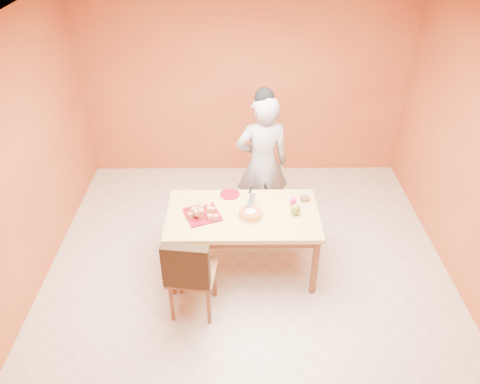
{
  "coord_description": "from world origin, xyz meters",
  "views": [
    {
      "loc": [
        -0.12,
        -3.65,
        3.67
      ],
      "look_at": [
        -0.09,
        0.3,
        1.03
      ],
      "focal_mm": 35.0,
      "sensor_mm": 36.0,
      "label": 1
    }
  ],
  "objects_px": {
    "person": "(262,164)",
    "pastry_platter": "(202,215)",
    "red_dinner_plate": "(230,194)",
    "sponge_cake": "(251,213)",
    "magenta_glass": "(293,202)",
    "checker_tin": "(305,199)",
    "dining_chair": "(192,272)",
    "egg_ornament": "(295,210)",
    "dining_table": "(243,220)"
  },
  "relations": [
    {
      "from": "person",
      "to": "pastry_platter",
      "type": "xyz_separation_m",
      "value": [
        -0.66,
        -0.87,
        -0.1
      ]
    },
    {
      "from": "person",
      "to": "red_dinner_plate",
      "type": "height_order",
      "value": "person"
    },
    {
      "from": "sponge_cake",
      "to": "pastry_platter",
      "type": "bearing_deg",
      "value": 177.11
    },
    {
      "from": "magenta_glass",
      "to": "sponge_cake",
      "type": "bearing_deg",
      "value": -157.55
    },
    {
      "from": "sponge_cake",
      "to": "magenta_glass",
      "type": "xyz_separation_m",
      "value": [
        0.46,
        0.19,
        0.01
      ]
    },
    {
      "from": "person",
      "to": "checker_tin",
      "type": "relative_size",
      "value": 16.65
    },
    {
      "from": "pastry_platter",
      "to": "magenta_glass",
      "type": "bearing_deg",
      "value": 9.72
    },
    {
      "from": "dining_chair",
      "to": "person",
      "type": "height_order",
      "value": "person"
    },
    {
      "from": "pastry_platter",
      "to": "egg_ornament",
      "type": "distance_m",
      "value": 0.97
    },
    {
      "from": "red_dinner_plate",
      "to": "magenta_glass",
      "type": "height_order",
      "value": "magenta_glass"
    },
    {
      "from": "dining_chair",
      "to": "checker_tin",
      "type": "bearing_deg",
      "value": 43.04
    },
    {
      "from": "dining_table",
      "to": "person",
      "type": "distance_m",
      "value": 0.9
    },
    {
      "from": "dining_chair",
      "to": "sponge_cake",
      "type": "height_order",
      "value": "dining_chair"
    },
    {
      "from": "person",
      "to": "magenta_glass",
      "type": "height_order",
      "value": "person"
    },
    {
      "from": "dining_chair",
      "to": "person",
      "type": "bearing_deg",
      "value": 69.89
    },
    {
      "from": "magenta_glass",
      "to": "checker_tin",
      "type": "relative_size",
      "value": 0.88
    },
    {
      "from": "dining_chair",
      "to": "pastry_platter",
      "type": "bearing_deg",
      "value": 89.29
    },
    {
      "from": "dining_chair",
      "to": "sponge_cake",
      "type": "relative_size",
      "value": 4.0
    },
    {
      "from": "red_dinner_plate",
      "to": "sponge_cake",
      "type": "height_order",
      "value": "sponge_cake"
    },
    {
      "from": "dining_table",
      "to": "dining_chair",
      "type": "height_order",
      "value": "dining_chair"
    },
    {
      "from": "dining_chair",
      "to": "sponge_cake",
      "type": "xyz_separation_m",
      "value": [
        0.58,
        0.56,
        0.28
      ]
    },
    {
      "from": "dining_table",
      "to": "sponge_cake",
      "type": "distance_m",
      "value": 0.17
    },
    {
      "from": "dining_table",
      "to": "pastry_platter",
      "type": "distance_m",
      "value": 0.43
    },
    {
      "from": "dining_chair",
      "to": "magenta_glass",
      "type": "relative_size",
      "value": 10.83
    },
    {
      "from": "dining_table",
      "to": "egg_ornament",
      "type": "distance_m",
      "value": 0.57
    },
    {
      "from": "magenta_glass",
      "to": "red_dinner_plate",
      "type": "bearing_deg",
      "value": 162.17
    },
    {
      "from": "checker_tin",
      "to": "red_dinner_plate",
      "type": "bearing_deg",
      "value": 172.5
    },
    {
      "from": "pastry_platter",
      "to": "magenta_glass",
      "type": "relative_size",
      "value": 3.68
    },
    {
      "from": "egg_ornament",
      "to": "magenta_glass",
      "type": "xyz_separation_m",
      "value": [
        -0.01,
        0.16,
        -0.02
      ]
    },
    {
      "from": "person",
      "to": "red_dinner_plate",
      "type": "distance_m",
      "value": 0.63
    },
    {
      "from": "pastry_platter",
      "to": "magenta_glass",
      "type": "height_order",
      "value": "magenta_glass"
    },
    {
      "from": "egg_ornament",
      "to": "checker_tin",
      "type": "height_order",
      "value": "egg_ornament"
    },
    {
      "from": "dining_chair",
      "to": "magenta_glass",
      "type": "distance_m",
      "value": 1.31
    },
    {
      "from": "person",
      "to": "sponge_cake",
      "type": "xyz_separation_m",
      "value": [
        -0.16,
        -0.9,
        -0.07
      ]
    },
    {
      "from": "sponge_cake",
      "to": "egg_ornament",
      "type": "xyz_separation_m",
      "value": [
        0.46,
        0.03,
        0.02
      ]
    },
    {
      "from": "dining_chair",
      "to": "sponge_cake",
      "type": "distance_m",
      "value": 0.85
    },
    {
      "from": "dining_table",
      "to": "checker_tin",
      "type": "relative_size",
      "value": 15.31
    },
    {
      "from": "person",
      "to": "pastry_platter",
      "type": "distance_m",
      "value": 1.1
    },
    {
      "from": "dining_chair",
      "to": "pastry_platter",
      "type": "xyz_separation_m",
      "value": [
        0.08,
        0.59,
        0.25
      ]
    },
    {
      "from": "dining_chair",
      "to": "checker_tin",
      "type": "relative_size",
      "value": 9.54
    },
    {
      "from": "dining_table",
      "to": "checker_tin",
      "type": "bearing_deg",
      "value": 19.61
    },
    {
      "from": "dining_table",
      "to": "red_dinner_plate",
      "type": "bearing_deg",
      "value": 111.48
    },
    {
      "from": "red_dinner_plate",
      "to": "checker_tin",
      "type": "xyz_separation_m",
      "value": [
        0.82,
        -0.11,
        0.01
      ]
    },
    {
      "from": "person",
      "to": "pastry_platter",
      "type": "height_order",
      "value": "person"
    },
    {
      "from": "egg_ornament",
      "to": "dining_chair",
      "type": "bearing_deg",
      "value": -156.01
    },
    {
      "from": "red_dinner_plate",
      "to": "dining_chair",
      "type": "bearing_deg",
      "value": -110.37
    },
    {
      "from": "dining_table",
      "to": "magenta_glass",
      "type": "relative_size",
      "value": 17.4
    },
    {
      "from": "sponge_cake",
      "to": "egg_ornament",
      "type": "height_order",
      "value": "egg_ornament"
    },
    {
      "from": "dining_chair",
      "to": "checker_tin",
      "type": "xyz_separation_m",
      "value": [
        1.18,
        0.86,
        0.26
      ]
    },
    {
      "from": "sponge_cake",
      "to": "checker_tin",
      "type": "distance_m",
      "value": 0.67
    }
  ]
}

